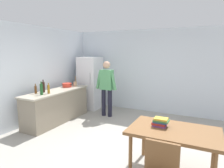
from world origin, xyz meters
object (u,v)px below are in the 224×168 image
object	(u,v)px
book_stack	(160,122)
bottle_oil_amber	(49,89)
utensil_jar	(75,84)
bottle_wine_dark	(43,87)
cooking_pot	(67,85)
person	(107,85)
bottle_beer_brown	(36,90)
refrigerator	(90,83)
dining_table	(174,134)
bottle_wine_green	(41,89)

from	to	relation	value
book_stack	bottle_oil_amber	bearing A→B (deg)	168.01
utensil_jar	bottle_wine_dark	world-z (taller)	bottle_wine_dark
cooking_pot	book_stack	size ratio (longest dim) A/B	1.49
bottle_oil_amber	bottle_wine_dark	bearing A→B (deg)	165.05
person	bottle_beer_brown	size ratio (longest dim) A/B	6.54
refrigerator	bottle_beer_brown	distance (m)	2.18
refrigerator	dining_table	xyz separation A→B (m)	(3.30, -2.70, -0.23)
bottle_beer_brown	book_stack	size ratio (longest dim) A/B	0.97
person	dining_table	distance (m)	3.20
person	bottle_wine_green	bearing A→B (deg)	-121.06
utensil_jar	bottle_wine_green	xyz separation A→B (m)	(0.01, -1.42, 0.07)
person	bottle_wine_green	size ratio (longest dim) A/B	5.00
bottle_wine_dark	bottle_wine_green	bearing A→B (deg)	-53.26
bottle_wine_dark	dining_table	bearing A→B (deg)	-12.14
bottle_wine_dark	cooking_pot	bearing A→B (deg)	87.34
refrigerator	cooking_pot	world-z (taller)	refrigerator
bottle_wine_dark	book_stack	world-z (taller)	bottle_wine_dark
refrigerator	bottle_wine_dark	world-z (taller)	refrigerator
person	cooking_pot	distance (m)	1.23
dining_table	cooking_pot	world-z (taller)	cooking_pot
refrigerator	bottle_wine_green	size ratio (longest dim) A/B	5.29
bottle_wine_dark	utensil_jar	bearing A→B (deg)	81.02
bottle_oil_amber	dining_table	bearing A→B (deg)	-11.93
utensil_jar	bottle_wine_green	bearing A→B (deg)	-89.47
bottle_oil_amber	refrigerator	bearing A→B (deg)	90.13
utensil_jar	book_stack	xyz separation A→B (m)	(3.12, -1.88, -0.15)
bottle_beer_brown	bottle_wine_dark	bearing A→B (deg)	76.55
dining_table	cooking_pot	xyz separation A→B (m)	(-3.50, 1.69, 0.29)
bottle_wine_dark	bottle_oil_amber	distance (m)	0.25
dining_table	book_stack	xyz separation A→B (m)	(-0.23, 0.05, 0.15)
person	bottle_wine_dark	bearing A→B (deg)	-130.66
bottle_beer_brown	dining_table	bearing A→B (deg)	-8.54
cooking_pot	bottle_beer_brown	world-z (taller)	bottle_beer_brown
cooking_pot	utensil_jar	xyz separation A→B (m)	(0.14, 0.23, 0.02)
cooking_pot	bottle_wine_dark	size ratio (longest dim) A/B	1.18
person	utensil_jar	world-z (taller)	person
cooking_pot	bottle_wine_green	xyz separation A→B (m)	(0.15, -1.19, 0.09)
utensil_jar	bottle_wine_green	world-z (taller)	bottle_wine_green
cooking_pot	utensil_jar	bearing A→B (deg)	58.90
bottle_wine_green	book_stack	bearing A→B (deg)	-8.27
utensil_jar	bottle_oil_amber	distance (m)	1.23
refrigerator	book_stack	distance (m)	4.06
bottle_wine_green	bottle_oil_amber	bearing A→B (deg)	76.58
utensil_jar	bottle_wine_dark	xyz separation A→B (m)	(-0.18, -1.16, 0.07)
person	bottle_wine_dark	world-z (taller)	person
refrigerator	bottle_oil_amber	distance (m)	2.01
person	cooking_pot	size ratio (longest dim) A/B	4.25
refrigerator	bottle_wine_green	world-z (taller)	refrigerator
dining_table	cooking_pot	distance (m)	3.89
person	dining_table	xyz separation A→B (m)	(2.35, -2.15, -0.31)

